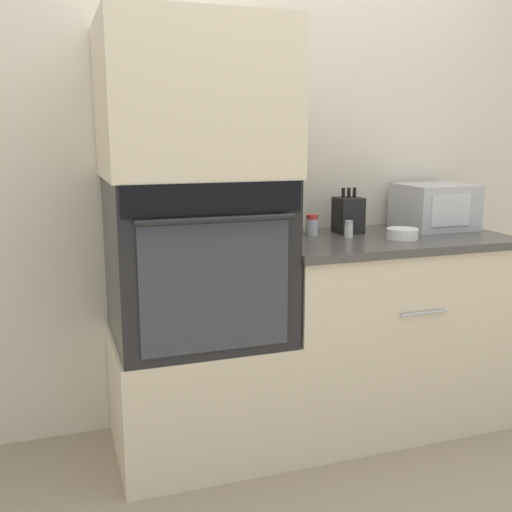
{
  "coord_description": "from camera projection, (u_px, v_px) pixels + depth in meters",
  "views": [
    {
      "loc": [
        -0.89,
        -2.02,
        1.33
      ],
      "look_at": [
        -0.13,
        0.21,
        0.85
      ],
      "focal_mm": 42.0,
      "sensor_mm": 36.0,
      "label": 1
    }
  ],
  "objects": [
    {
      "name": "oven_cabinet_base",
      "position": [
        199.0,
        392.0,
        2.53
      ],
      "size": [
        0.7,
        0.6,
        0.51
      ],
      "color": "beige",
      "rests_on": "ground_plane"
    },
    {
      "name": "oven_cabinet_upper",
      "position": [
        193.0,
        100.0,
        2.29
      ],
      "size": [
        0.7,
        0.6,
        0.58
      ],
      "color": "beige",
      "rests_on": "wall_oven"
    },
    {
      "name": "microwave",
      "position": [
        434.0,
        206.0,
        2.87
      ],
      "size": [
        0.33,
        0.31,
        0.21
      ],
      "color": "#B2B5BA",
      "rests_on": "counter_unit"
    },
    {
      "name": "ground_plane",
      "position": [
        302.0,
        469.0,
        2.42
      ],
      "size": [
        12.0,
        12.0,
        0.0
      ],
      "primitive_type": "plane",
      "color": "gray"
    },
    {
      "name": "counter_unit",
      "position": [
        383.0,
        329.0,
        2.78
      ],
      "size": [
        1.07,
        0.63,
        0.88
      ],
      "color": "beige",
      "rests_on": "ground_plane"
    },
    {
      "name": "knife_block",
      "position": [
        348.0,
        215.0,
        2.75
      ],
      "size": [
        0.11,
        0.12,
        0.21
      ],
      "color": "black",
      "rests_on": "counter_unit"
    },
    {
      "name": "bowl",
      "position": [
        402.0,
        234.0,
        2.6
      ],
      "size": [
        0.14,
        0.14,
        0.05
      ],
      "color": "white",
      "rests_on": "counter_unit"
    },
    {
      "name": "wall_oven",
      "position": [
        197.0,
        258.0,
        2.41
      ],
      "size": [
        0.68,
        0.64,
        0.65
      ],
      "color": "black",
      "rests_on": "oven_cabinet_base"
    },
    {
      "name": "wall_back",
      "position": [
        252.0,
        151.0,
        2.75
      ],
      "size": [
        8.0,
        0.05,
        2.5
      ],
      "color": "beige",
      "rests_on": "ground_plane"
    },
    {
      "name": "condiment_jar_far",
      "position": [
        312.0,
        225.0,
        2.69
      ],
      "size": [
        0.06,
        0.06,
        0.09
      ],
      "color": "silver",
      "rests_on": "counter_unit"
    },
    {
      "name": "condiment_jar_mid",
      "position": [
        349.0,
        229.0,
        2.63
      ],
      "size": [
        0.04,
        0.04,
        0.08
      ],
      "color": "silver",
      "rests_on": "counter_unit"
    },
    {
      "name": "condiment_jar_near",
      "position": [
        285.0,
        231.0,
        2.61
      ],
      "size": [
        0.05,
        0.05,
        0.07
      ],
      "color": "silver",
      "rests_on": "counter_unit"
    }
  ]
}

